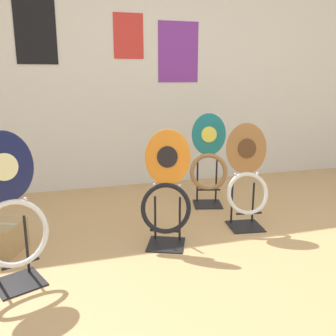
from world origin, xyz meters
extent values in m
plane|color=tan|center=(0.00, 0.00, 0.00)|extent=(14.00, 14.00, 0.00)
cube|color=silver|center=(0.00, 2.44, 1.30)|extent=(8.00, 0.06, 2.60)
cube|color=red|center=(-0.40, 2.40, 1.71)|extent=(0.33, 0.01, 0.48)
cube|color=black|center=(-1.37, 2.40, 1.74)|extent=(0.41, 0.01, 0.68)
cube|color=purple|center=(0.18, 2.40, 1.55)|extent=(0.49, 0.01, 0.68)
cube|color=black|center=(-1.53, 0.42, 0.01)|extent=(0.37, 0.37, 0.01)
cylinder|color=black|center=(-1.48, 0.54, 0.21)|extent=(0.02, 0.02, 0.40)
cylinder|color=black|center=(-1.50, 0.35, 0.17)|extent=(0.21, 0.10, 0.02)
torus|color=silver|center=(-1.52, 0.40, 0.35)|extent=(0.44, 0.30, 0.41)
ellipsoid|color=#141942|center=(-1.55, 0.48, 0.75)|extent=(0.36, 0.21, 0.44)
ellipsoid|color=beige|center=(-1.55, 0.46, 0.75)|extent=(0.16, 0.09, 0.17)
sphere|color=silver|center=(-1.45, 0.49, 0.53)|extent=(0.02, 0.02, 0.02)
cube|color=black|center=(0.20, 1.46, 0.01)|extent=(0.34, 0.34, 0.01)
cylinder|color=black|center=(0.12, 1.57, 0.23)|extent=(0.02, 0.02, 0.43)
cylinder|color=black|center=(0.31, 1.52, 0.23)|extent=(0.02, 0.02, 0.43)
cylinder|color=black|center=(0.18, 1.39, 0.18)|extent=(0.22, 0.07, 0.02)
torus|color=#9E7042|center=(0.19, 1.44, 0.35)|extent=(0.40, 0.23, 0.38)
ellipsoid|color=#197075|center=(0.20, 1.49, 0.72)|extent=(0.34, 0.14, 0.42)
ellipsoid|color=#EADB4C|center=(0.20, 1.48, 0.72)|extent=(0.15, 0.06, 0.16)
sphere|color=silver|center=(0.11, 1.50, 0.51)|extent=(0.02, 0.02, 0.02)
sphere|color=silver|center=(0.29, 1.45, 0.51)|extent=(0.02, 0.02, 0.02)
cube|color=black|center=(0.29, 0.83, 0.01)|extent=(0.32, 0.32, 0.01)
cylinder|color=black|center=(0.20, 0.93, 0.19)|extent=(0.02, 0.02, 0.36)
cylinder|color=black|center=(0.40, 0.91, 0.19)|extent=(0.02, 0.02, 0.36)
cylinder|color=black|center=(0.27, 0.75, 0.15)|extent=(0.22, 0.05, 0.02)
torus|color=silver|center=(0.28, 0.81, 0.31)|extent=(0.38, 0.20, 0.36)
ellipsoid|color=#936033|center=(0.29, 0.89, 0.69)|extent=(0.37, 0.14, 0.43)
ellipsoid|color=#4C2D19|center=(0.29, 0.87, 0.69)|extent=(0.16, 0.05, 0.16)
sphere|color=silver|center=(0.19, 0.87, 0.47)|extent=(0.02, 0.02, 0.02)
sphere|color=silver|center=(0.39, 0.85, 0.47)|extent=(0.02, 0.02, 0.02)
cube|color=black|center=(-0.48, 0.68, 0.01)|extent=(0.37, 0.37, 0.01)
cylinder|color=black|center=(-0.53, 0.80, 0.19)|extent=(0.02, 0.02, 0.36)
cylinder|color=black|center=(-0.35, 0.73, 0.19)|extent=(0.02, 0.02, 0.36)
cylinder|color=black|center=(-0.51, 0.61, 0.15)|extent=(0.21, 0.11, 0.02)
torus|color=black|center=(-0.49, 0.66, 0.31)|extent=(0.43, 0.33, 0.37)
ellipsoid|color=orange|center=(-0.44, 0.77, 0.68)|extent=(0.37, 0.26, 0.42)
ellipsoid|color=black|center=(-0.44, 0.76, 0.69)|extent=(0.16, 0.10, 0.16)
sphere|color=silver|center=(-0.55, 0.77, 0.47)|extent=(0.02, 0.02, 0.02)
sphere|color=silver|center=(-0.37, 0.69, 0.47)|extent=(0.02, 0.02, 0.02)
camera|label=1|loc=(-1.24, -1.89, 1.28)|focal=40.00mm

